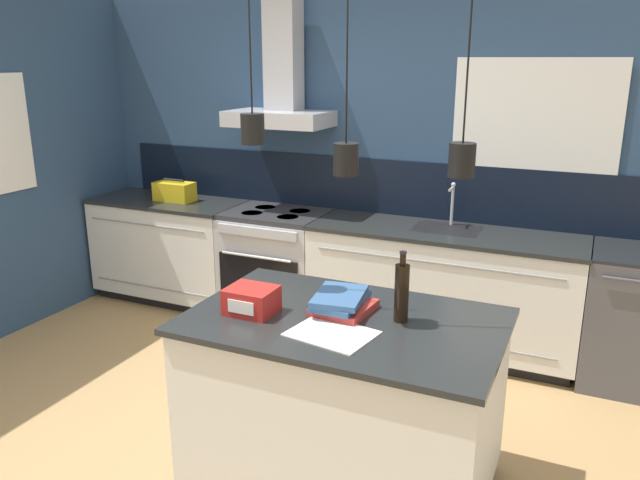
% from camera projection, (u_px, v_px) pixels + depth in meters
% --- Properties ---
extents(ground_plane, '(16.00, 16.00, 0.00)m').
position_uv_depth(ground_plane, '(237.00, 443.00, 3.52)').
color(ground_plane, tan).
rests_on(ground_plane, ground).
extents(wall_back, '(5.60, 2.22, 2.60)m').
position_uv_depth(wall_back, '(361.00, 156.00, 4.90)').
color(wall_back, navy).
rests_on(wall_back, ground_plane).
extents(wall_left, '(0.08, 3.80, 2.60)m').
position_uv_depth(wall_left, '(4.00, 166.00, 4.73)').
color(wall_left, navy).
rests_on(wall_left, ground_plane).
extents(counter_run_left, '(1.35, 0.64, 0.91)m').
position_uv_depth(counter_run_left, '(172.00, 249.00, 5.55)').
color(counter_run_left, black).
rests_on(counter_run_left, ground_plane).
extents(counter_run_sink, '(1.96, 0.64, 1.23)m').
position_uv_depth(counter_run_sink, '(442.00, 289.00, 4.58)').
color(counter_run_sink, black).
rests_on(counter_run_sink, ground_plane).
extents(oven_range, '(0.80, 0.66, 0.91)m').
position_uv_depth(oven_range, '(277.00, 266.00, 5.12)').
color(oven_range, '#B5B5BA').
rests_on(oven_range, ground_plane).
extents(dishwasher, '(0.59, 0.65, 0.91)m').
position_uv_depth(dishwasher, '(633.00, 318.00, 4.08)').
color(dishwasher, '#4C4C51').
rests_on(dishwasher, ground_plane).
extents(kitchen_island, '(1.48, 0.95, 0.91)m').
position_uv_depth(kitchen_island, '(344.00, 403.00, 3.07)').
color(kitchen_island, black).
rests_on(kitchen_island, ground_plane).
extents(bottle_on_island, '(0.07, 0.07, 0.34)m').
position_uv_depth(bottle_on_island, '(402.00, 292.00, 2.88)').
color(bottle_on_island, black).
rests_on(bottle_on_island, kitchen_island).
extents(book_stack, '(0.29, 0.35, 0.10)m').
position_uv_depth(book_stack, '(342.00, 303.00, 3.01)').
color(book_stack, '#B2332D').
rests_on(book_stack, kitchen_island).
extents(red_supply_box, '(0.23, 0.20, 0.13)m').
position_uv_depth(red_supply_box, '(251.00, 300.00, 3.00)').
color(red_supply_box, red).
rests_on(red_supply_box, kitchen_island).
extents(paper_pile, '(0.40, 0.34, 0.01)m').
position_uv_depth(paper_pile, '(332.00, 333.00, 2.78)').
color(paper_pile, silver).
rests_on(paper_pile, kitchen_island).
extents(yellow_toolbox, '(0.34, 0.18, 0.19)m').
position_uv_depth(yellow_toolbox, '(175.00, 191.00, 5.37)').
color(yellow_toolbox, gold).
rests_on(yellow_toolbox, counter_run_left).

